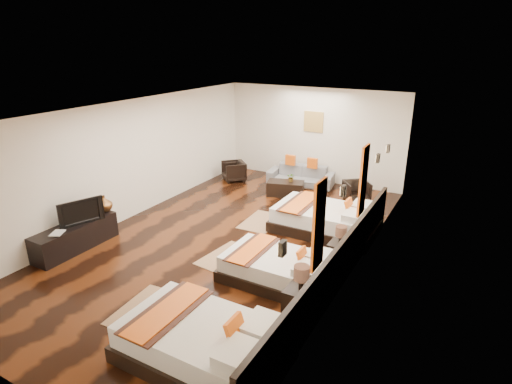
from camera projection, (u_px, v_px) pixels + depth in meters
The scene contains 30 objects.
floor at pixel (228, 239), 9.07m from camera, with size 5.50×9.50×0.01m, color black.
ceiling at pixel (225, 110), 8.11m from camera, with size 5.50×9.50×0.01m, color white.
back_wall at pixel (313, 135), 12.49m from camera, with size 5.50×0.01×2.80m, color silver.
left_wall at pixel (129, 160), 9.85m from camera, with size 0.01×9.50×2.80m, color silver.
right_wall at pixel (358, 202), 7.33m from camera, with size 0.01×9.50×2.80m, color silver.
headboard_panel at pixel (337, 269), 7.02m from camera, with size 0.08×6.60×0.90m, color black.
bed_near at pixel (204, 342), 5.55m from camera, with size 2.22×1.40×0.85m.
bed_mid at pixel (279, 268), 7.42m from camera, with size 1.96×1.23×0.75m.
bed_far at pixel (326, 219), 9.35m from camera, with size 2.26×1.42×0.86m.
nightstand_a at pixel (300, 300), 6.42m from camera, with size 0.45×0.45×0.90m.
nightstand_b at pixel (340, 251), 7.97m from camera, with size 0.40×0.40×0.80m.
jute_mat_near at pixel (145, 309), 6.71m from camera, with size 0.75×1.20×0.01m, color #97714D.
jute_mat_mid at pixel (227, 257), 8.31m from camera, with size 0.75×1.20×0.01m, color #97714D.
jute_mat_far at pixel (261, 221), 9.94m from camera, with size 0.75×1.20×0.01m, color #97714D.
tv_console at pixel (76, 237), 8.56m from camera, with size 0.50×1.80×0.55m, color black.
tv at pixel (80, 211), 8.48m from camera, with size 0.90×0.12×0.52m, color black.
book at pixel (52, 233), 8.05m from camera, with size 0.22×0.30×0.03m, color black.
figurine at pixel (104, 203), 9.08m from camera, with size 0.34×0.34×0.36m, color brown.
sofa at pixel (301, 175), 12.40m from camera, with size 1.93×0.76×0.56m, color slate.
armchair_left at pixel (234, 171), 12.76m from camera, with size 0.64×0.66×0.60m, color black.
armchair_right at pixel (357, 192), 11.07m from camera, with size 0.61×0.63×0.57m, color black.
coffee_table at pixel (286, 188), 11.57m from camera, with size 1.00×0.50×0.40m, color black.
table_plant at pixel (291, 177), 11.46m from camera, with size 0.22×0.19×0.25m, color #265C1E.
orange_panel_a at pixel (319, 225), 5.68m from camera, with size 0.04×0.40×1.30m, color #D86014.
orange_panel_b at pixel (363, 181), 7.48m from camera, with size 0.04×0.40×1.30m, color #D86014.
sconce_near at pixel (282, 248), 4.74m from camera, with size 0.07×0.12×0.18m.
sconce_mid at pixel (343, 191), 6.54m from camera, with size 0.07×0.12×0.18m.
sconce_far at pixel (378, 158), 8.35m from camera, with size 0.07×0.12×0.18m.
sconce_lounge at pixel (388, 149), 9.08m from camera, with size 0.07×0.12×0.18m.
gold_artwork at pixel (314, 122), 12.33m from camera, with size 0.60×0.04×0.60m, color #AD873F.
Camera 1 is at (4.51, -6.84, 4.08)m, focal length 29.25 mm.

